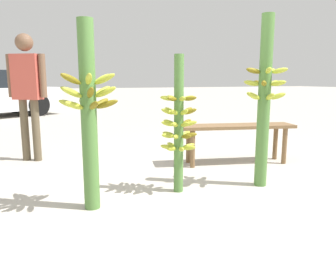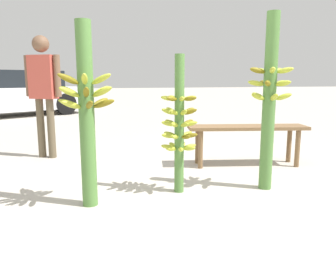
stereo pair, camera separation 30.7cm
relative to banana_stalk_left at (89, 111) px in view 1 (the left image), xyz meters
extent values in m
plane|color=#B2AA9E|center=(0.88, -0.23, -0.83)|extent=(80.00, 80.00, 0.00)
cylinder|color=#4C7A38|center=(0.00, 0.00, -0.05)|extent=(0.13, 0.13, 1.56)
ellipsoid|color=#ADB733|center=(-0.12, 0.08, 0.26)|extent=(0.19, 0.15, 0.12)
ellipsoid|color=#736414|center=(-0.13, -0.06, 0.26)|extent=(0.20, 0.13, 0.12)
ellipsoid|color=#ADB733|center=(-0.01, -0.15, 0.26)|extent=(0.06, 0.20, 0.12)
ellipsoid|color=#ADB733|center=(0.12, -0.08, 0.26)|extent=(0.19, 0.15, 0.12)
ellipsoid|color=#ADB733|center=(0.13, 0.06, 0.26)|extent=(0.20, 0.13, 0.12)
ellipsoid|color=#ADB733|center=(0.01, 0.15, 0.26)|extent=(0.06, 0.20, 0.12)
ellipsoid|color=#736414|center=(0.00, -0.15, 0.16)|extent=(0.05, 0.19, 0.12)
ellipsoid|color=#ADB733|center=(0.13, -0.08, 0.16)|extent=(0.19, 0.14, 0.12)
ellipsoid|color=#ADB733|center=(0.13, 0.07, 0.16)|extent=(0.19, 0.14, 0.12)
ellipsoid|color=#ADB733|center=(0.00, 0.15, 0.16)|extent=(0.05, 0.19, 0.12)
ellipsoid|color=#ADB733|center=(-0.13, 0.08, 0.16)|extent=(0.19, 0.14, 0.12)
ellipsoid|color=#ADB733|center=(-0.13, -0.07, 0.16)|extent=(0.19, 0.14, 0.12)
ellipsoid|color=#ADB733|center=(-0.02, 0.15, 0.06)|extent=(0.07, 0.20, 0.10)
ellipsoid|color=#ADB733|center=(-0.14, 0.06, 0.06)|extent=(0.20, 0.12, 0.10)
ellipsoid|color=#ADB733|center=(-0.12, -0.09, 0.06)|extent=(0.19, 0.16, 0.10)
ellipsoid|color=#736414|center=(0.02, -0.15, 0.06)|extent=(0.07, 0.20, 0.10)
ellipsoid|color=#736414|center=(0.14, -0.06, 0.06)|extent=(0.20, 0.12, 0.10)
ellipsoid|color=#736414|center=(0.12, 0.09, 0.06)|extent=(0.19, 0.16, 0.10)
cylinder|color=#4C7A38|center=(0.85, 0.11, -0.17)|extent=(0.09, 0.09, 1.31)
ellipsoid|color=#736414|center=(0.76, 0.05, 0.08)|extent=(0.14, 0.11, 0.06)
ellipsoid|color=#ADB733|center=(0.84, 0.00, 0.08)|extent=(0.06, 0.14, 0.06)
ellipsoid|color=#736414|center=(0.93, 0.03, 0.08)|extent=(0.13, 0.13, 0.06)
ellipsoid|color=#ADB733|center=(0.96, 0.12, 0.08)|extent=(0.14, 0.06, 0.06)
ellipsoid|color=#ADB733|center=(0.91, 0.20, 0.08)|extent=(0.11, 0.14, 0.06)
ellipsoid|color=#ADB733|center=(0.82, 0.21, 0.08)|extent=(0.08, 0.14, 0.06)
ellipsoid|color=#ADB733|center=(0.75, 0.14, 0.08)|extent=(0.14, 0.09, 0.06)
ellipsoid|color=#ADB733|center=(0.86, 0.00, -0.04)|extent=(0.05, 0.14, 0.08)
ellipsoid|color=#736414|center=(0.94, 0.05, -0.04)|extent=(0.14, 0.11, 0.08)
ellipsoid|color=#736414|center=(0.95, 0.14, -0.04)|extent=(0.15, 0.08, 0.08)
ellipsoid|color=#736414|center=(0.89, 0.20, -0.04)|extent=(0.09, 0.15, 0.08)
ellipsoid|color=#ADB733|center=(0.80, 0.20, -0.04)|extent=(0.11, 0.14, 0.08)
ellipsoid|color=#ADB733|center=(0.75, 0.12, -0.04)|extent=(0.14, 0.06, 0.08)
ellipsoid|color=#ADB733|center=(0.78, 0.03, -0.04)|extent=(0.13, 0.13, 0.08)
ellipsoid|color=#736414|center=(0.95, 0.14, -0.15)|extent=(0.15, 0.09, 0.07)
ellipsoid|color=#ADB733|center=(0.88, 0.21, -0.15)|extent=(0.08, 0.15, 0.07)
ellipsoid|color=#ADB733|center=(0.79, 0.19, -0.15)|extent=(0.11, 0.14, 0.07)
ellipsoid|color=#ADB733|center=(0.75, 0.11, -0.15)|extent=(0.14, 0.05, 0.07)
ellipsoid|color=#ADB733|center=(0.78, 0.03, -0.15)|extent=(0.13, 0.13, 0.07)
ellipsoid|color=#ADB733|center=(0.87, 0.00, -0.15)|extent=(0.06, 0.14, 0.07)
ellipsoid|color=#ADB733|center=(0.95, 0.05, -0.15)|extent=(0.14, 0.11, 0.07)
ellipsoid|color=#736414|center=(0.88, 0.00, -0.27)|extent=(0.07, 0.14, 0.06)
ellipsoid|color=#736414|center=(0.95, 0.06, -0.27)|extent=(0.14, 0.10, 0.06)
ellipsoid|color=#ADB733|center=(0.95, 0.15, -0.27)|extent=(0.14, 0.10, 0.06)
ellipsoid|color=#ADB733|center=(0.88, 0.21, -0.27)|extent=(0.07, 0.14, 0.06)
ellipsoid|color=#ADB733|center=(0.78, 0.19, -0.27)|extent=(0.12, 0.13, 0.06)
ellipsoid|color=#ADB733|center=(0.75, 0.10, -0.27)|extent=(0.14, 0.04, 0.06)
ellipsoid|color=#ADB733|center=(0.79, 0.02, -0.27)|extent=(0.12, 0.14, 0.06)
ellipsoid|color=#ADB733|center=(0.96, 0.11, -0.38)|extent=(0.14, 0.05, 0.06)
ellipsoid|color=#ADB733|center=(0.92, 0.19, -0.38)|extent=(0.12, 0.14, 0.06)
ellipsoid|color=#ADB733|center=(0.82, 0.21, -0.38)|extent=(0.08, 0.14, 0.06)
ellipsoid|color=#ADB733|center=(0.75, 0.15, -0.38)|extent=(0.14, 0.09, 0.06)
ellipsoid|color=#ADB733|center=(0.76, 0.05, -0.38)|extent=(0.14, 0.10, 0.06)
ellipsoid|color=#ADB733|center=(0.83, 0.00, -0.38)|extent=(0.07, 0.14, 0.06)
ellipsoid|color=#ADB733|center=(0.92, 0.02, -0.38)|extent=(0.12, 0.13, 0.06)
cylinder|color=#4C7A38|center=(1.72, -0.05, 0.03)|extent=(0.12, 0.12, 1.71)
ellipsoid|color=#ADB733|center=(1.83, 0.01, 0.34)|extent=(0.16, 0.12, 0.08)
ellipsoid|color=#ADB733|center=(1.70, 0.08, 0.34)|extent=(0.07, 0.16, 0.08)
ellipsoid|color=#736414|center=(1.59, -0.03, 0.34)|extent=(0.16, 0.07, 0.08)
ellipsoid|color=#ADB733|center=(1.66, -0.16, 0.34)|extent=(0.12, 0.16, 0.08)
ellipsoid|color=#ADB733|center=(1.81, -0.14, 0.34)|extent=(0.15, 0.15, 0.08)
ellipsoid|color=#ADB733|center=(1.85, -0.02, 0.22)|extent=(0.16, 0.08, 0.08)
ellipsoid|color=#736414|center=(1.73, 0.09, 0.22)|extent=(0.07, 0.16, 0.08)
ellipsoid|color=#ADB733|center=(1.60, 0.01, 0.22)|extent=(0.16, 0.11, 0.08)
ellipsoid|color=#736414|center=(1.63, -0.14, 0.22)|extent=(0.14, 0.15, 0.08)
ellipsoid|color=#ADB733|center=(1.78, -0.16, 0.22)|extent=(0.12, 0.16, 0.08)
ellipsoid|color=#ADB733|center=(1.67, 0.07, 0.09)|extent=(0.11, 0.17, 0.10)
ellipsoid|color=#ADB733|center=(1.59, -0.05, 0.09)|extent=(0.16, 0.06, 0.10)
ellipsoid|color=#ADB733|center=(1.69, -0.17, 0.09)|extent=(0.09, 0.17, 0.10)
ellipsoid|color=#ADB733|center=(1.83, -0.12, 0.09)|extent=(0.16, 0.13, 0.10)
ellipsoid|color=#ADB733|center=(1.82, 0.04, 0.09)|extent=(0.15, 0.14, 0.10)
cylinder|color=brown|center=(-0.54, 2.05, -0.41)|extent=(0.14, 0.14, 0.82)
cylinder|color=brown|center=(-0.40, 1.96, -0.41)|extent=(0.14, 0.14, 0.82)
cube|color=#BF4C3F|center=(-0.47, 2.01, 0.29)|extent=(0.40, 0.33, 0.58)
cylinder|color=brown|center=(-0.66, 2.13, 0.30)|extent=(0.12, 0.12, 0.55)
cylinder|color=brown|center=(-0.28, 1.89, 0.30)|extent=(0.12, 0.12, 0.55)
sphere|color=brown|center=(-0.47, 2.01, 0.73)|extent=(0.22, 0.22, 0.22)
cube|color=brown|center=(2.00, 0.82, -0.34)|extent=(1.53, 0.68, 0.04)
cylinder|color=brown|center=(1.44, 1.09, -0.59)|extent=(0.06, 0.06, 0.47)
cylinder|color=brown|center=(2.62, 0.80, -0.59)|extent=(0.06, 0.06, 0.47)
cylinder|color=brown|center=(1.38, 0.84, -0.59)|extent=(0.06, 0.06, 0.47)
cylinder|color=brown|center=(2.57, 0.56, -0.59)|extent=(0.06, 0.06, 0.47)
cylinder|color=black|center=(-0.27, 7.91, -0.49)|extent=(0.68, 0.48, 0.66)
cylinder|color=black|center=(-0.97, 9.27, -0.49)|extent=(0.68, 0.48, 0.66)
camera|label=1|loc=(-0.42, -2.70, 0.26)|focal=35.00mm
camera|label=2|loc=(-0.13, -2.81, 0.26)|focal=35.00mm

